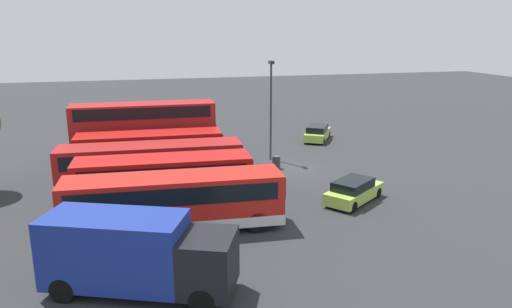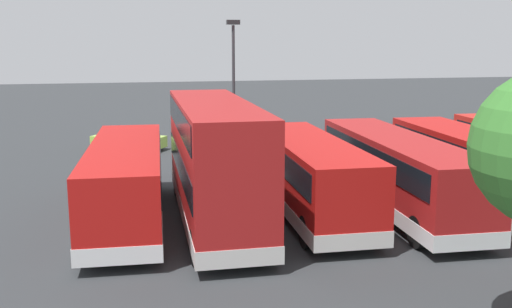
% 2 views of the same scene
% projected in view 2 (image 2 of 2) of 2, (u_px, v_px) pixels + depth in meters
% --- Properties ---
extents(ground_plane, '(140.00, 140.00, 0.00)m').
position_uv_depth(ground_plane, '(284.00, 162.00, 32.77)').
color(ground_plane, '#2D3033').
extents(bus_single_deck_second, '(3.22, 10.39, 2.95)m').
position_uv_depth(bus_single_deck_second, '(467.00, 163.00, 24.57)').
color(bus_single_deck_second, '#B71411').
rests_on(bus_single_deck_second, ground).
extents(bus_single_deck_third, '(3.24, 11.96, 2.95)m').
position_uv_depth(bus_single_deck_third, '(396.00, 170.00, 23.26)').
color(bus_single_deck_third, '#A51919').
rests_on(bus_single_deck_third, ground).
extents(bus_single_deck_fourth, '(3.03, 10.49, 2.95)m').
position_uv_depth(bus_single_deck_fourth, '(309.00, 174.00, 22.57)').
color(bus_single_deck_fourth, '#B71411').
rests_on(bus_single_deck_fourth, ground).
extents(bus_double_decker_fifth, '(2.89, 11.21, 4.55)m').
position_uv_depth(bus_double_decker_fifth, '(214.00, 158.00, 21.39)').
color(bus_double_decker_fifth, '#A51919').
rests_on(bus_double_decker_fifth, ground).
extents(bus_single_deck_sixth, '(3.24, 10.87, 2.95)m').
position_uv_depth(bus_single_deck_sixth, '(126.00, 180.00, 21.54)').
color(bus_single_deck_sixth, '#B71411').
rests_on(bus_single_deck_sixth, ground).
extents(car_hatchback_silver, '(4.04, 4.61, 1.43)m').
position_uv_depth(car_hatchback_silver, '(397.00, 140.00, 35.90)').
color(car_hatchback_silver, '#A5D14C').
rests_on(car_hatchback_silver, ground).
extents(car_small_green, '(4.78, 3.93, 1.43)m').
position_uv_depth(car_small_green, '(129.00, 139.00, 36.35)').
color(car_small_green, '#A5D14C').
rests_on(car_small_green, ground).
extents(lamp_post_tall, '(0.70, 0.30, 7.84)m').
position_uv_depth(lamp_post_tall, '(234.00, 82.00, 30.82)').
color(lamp_post_tall, '#38383D').
rests_on(lamp_post_tall, ground).
extents(waste_bin_yellow, '(0.60, 0.60, 0.95)m').
position_uv_depth(waste_bin_yellow, '(281.00, 156.00, 31.87)').
color(waste_bin_yellow, '#333338').
rests_on(waste_bin_yellow, ground).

